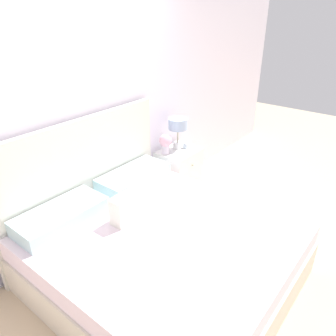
{
  "coord_description": "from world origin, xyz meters",
  "views": [
    {
      "loc": [
        -1.66,
        -2.38,
        2.2
      ],
      "look_at": [
        0.63,
        -0.55,
        0.72
      ],
      "focal_mm": 35.0,
      "sensor_mm": 36.0,
      "label": 1
    }
  ],
  "objects_px": {
    "bed": "(156,249)",
    "nightstand": "(179,173)",
    "alarm_clock": "(187,145)",
    "flower_vase": "(166,142)",
    "table_lamp": "(178,127)"
  },
  "relations": [
    {
      "from": "bed",
      "to": "nightstand",
      "type": "height_order",
      "value": "bed"
    },
    {
      "from": "bed",
      "to": "nightstand",
      "type": "distance_m",
      "value": 1.44
    },
    {
      "from": "nightstand",
      "to": "bed",
      "type": "bearing_deg",
      "value": -150.98
    },
    {
      "from": "table_lamp",
      "to": "alarm_clock",
      "type": "xyz_separation_m",
      "value": [
        0.08,
        -0.08,
        -0.25
      ]
    },
    {
      "from": "table_lamp",
      "to": "flower_vase",
      "type": "relative_size",
      "value": 1.56
    },
    {
      "from": "nightstand",
      "to": "flower_vase",
      "type": "xyz_separation_m",
      "value": [
        -0.17,
        0.06,
        0.45
      ]
    },
    {
      "from": "alarm_clock",
      "to": "bed",
      "type": "bearing_deg",
      "value": -153.99
    },
    {
      "from": "nightstand",
      "to": "table_lamp",
      "type": "relative_size",
      "value": 1.62
    },
    {
      "from": "table_lamp",
      "to": "flower_vase",
      "type": "bearing_deg",
      "value": 177.46
    },
    {
      "from": "bed",
      "to": "nightstand",
      "type": "xyz_separation_m",
      "value": [
        1.26,
        0.7,
        0.01
      ]
    },
    {
      "from": "flower_vase",
      "to": "nightstand",
      "type": "bearing_deg",
      "value": -19.87
    },
    {
      "from": "alarm_clock",
      "to": "table_lamp",
      "type": "bearing_deg",
      "value": 134.13
    },
    {
      "from": "flower_vase",
      "to": "alarm_clock",
      "type": "height_order",
      "value": "flower_vase"
    },
    {
      "from": "bed",
      "to": "alarm_clock",
      "type": "height_order",
      "value": "bed"
    },
    {
      "from": "nightstand",
      "to": "alarm_clock",
      "type": "bearing_deg",
      "value": -12.13
    }
  ]
}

